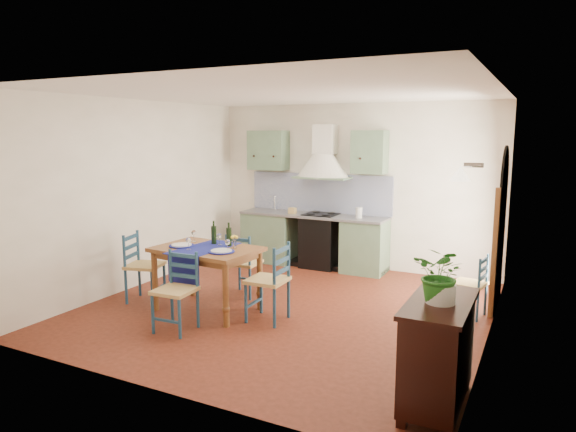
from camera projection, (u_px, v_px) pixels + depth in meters
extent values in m
plane|color=#451A0E|center=(286.00, 308.00, 6.84)|extent=(5.00, 5.00, 0.00)
cube|color=white|center=(352.00, 186.00, 8.82)|extent=(5.00, 0.04, 2.80)
cube|color=slate|center=(270.00, 237.00, 9.34)|extent=(0.90, 0.60, 0.88)
cube|color=slate|center=(365.00, 246.00, 8.54)|extent=(0.70, 0.60, 0.88)
cube|color=black|center=(321.00, 242.00, 8.90)|extent=(0.60, 0.58, 0.88)
cube|color=slate|center=(313.00, 215.00, 8.89)|extent=(2.60, 0.64, 0.04)
cube|color=silver|center=(270.00, 212.00, 9.27)|extent=(0.45, 0.40, 0.03)
cylinder|color=silver|center=(275.00, 202.00, 9.40)|extent=(0.02, 0.02, 0.26)
cube|color=black|center=(321.00, 214.00, 8.82)|extent=(0.55, 0.48, 0.02)
cube|color=black|center=(314.00, 263.00, 9.07)|extent=(2.60, 0.50, 0.08)
cube|color=navy|center=(319.00, 193.00, 9.07)|extent=(2.65, 0.05, 0.68)
cube|color=slate|center=(268.00, 150.00, 9.25)|extent=(0.70, 0.34, 0.70)
cube|color=slate|center=(370.00, 152.00, 8.40)|extent=(0.55, 0.34, 0.70)
cone|color=silver|center=(323.00, 166.00, 8.74)|extent=(0.96, 0.96, 0.40)
cube|color=silver|center=(325.00, 139.00, 8.75)|extent=(0.36, 0.30, 0.50)
cube|color=white|center=(494.00, 219.00, 5.50)|extent=(0.04, 5.00, 2.80)
cube|color=black|center=(500.00, 246.00, 6.83)|extent=(0.03, 1.00, 1.65)
cylinder|color=black|center=(504.00, 184.00, 6.70)|extent=(0.03, 1.00, 1.00)
cube|color=brown|center=(494.00, 254.00, 6.37)|extent=(0.06, 0.06, 1.65)
cube|color=brown|center=(501.00, 238.00, 7.32)|extent=(0.06, 0.06, 1.65)
cube|color=brown|center=(501.00, 231.00, 7.01)|extent=(0.04, 0.55, 1.96)
cylinder|color=silver|center=(474.00, 165.00, 4.16)|extent=(0.15, 0.04, 0.04)
cone|color=#FFEDC6|center=(460.00, 173.00, 4.21)|extent=(0.16, 0.16, 0.12)
cube|color=white|center=(139.00, 194.00, 7.73)|extent=(0.04, 5.00, 2.80)
cube|color=white|center=(286.00, 93.00, 6.39)|extent=(5.00, 5.00, 0.01)
cube|color=brown|center=(207.00, 250.00, 6.65)|extent=(1.38, 0.97, 0.05)
cube|color=brown|center=(207.00, 255.00, 6.66)|extent=(1.23, 0.83, 0.08)
cylinder|color=brown|center=(155.00, 281.00, 6.71)|extent=(0.08, 0.08, 0.78)
cylinder|color=brown|center=(192.00, 269.00, 7.32)|extent=(0.08, 0.08, 0.78)
cylinder|color=brown|center=(226.00, 295.00, 6.12)|extent=(0.08, 0.08, 0.78)
cylinder|color=brown|center=(260.00, 281.00, 6.73)|extent=(0.08, 0.08, 0.78)
cube|color=navy|center=(204.00, 248.00, 6.60)|extent=(0.56, 1.02, 0.01)
cube|color=navy|center=(183.00, 269.00, 6.30)|extent=(0.49, 0.05, 0.38)
cylinder|color=navy|center=(182.00, 246.00, 6.72)|extent=(0.33, 0.33, 0.01)
cylinder|color=silver|center=(182.00, 245.00, 6.72)|extent=(0.26, 0.26, 0.01)
cylinder|color=navy|center=(221.00, 251.00, 6.39)|extent=(0.33, 0.33, 0.01)
cylinder|color=silver|center=(221.00, 251.00, 6.38)|extent=(0.26, 0.26, 0.01)
cylinder|color=black|center=(214.00, 233.00, 6.84)|extent=(0.07, 0.07, 0.32)
cylinder|color=black|center=(229.00, 235.00, 6.71)|extent=(0.07, 0.07, 0.32)
cylinder|color=white|center=(235.00, 244.00, 6.61)|extent=(0.05, 0.05, 0.10)
sphere|color=yellow|center=(234.00, 237.00, 6.60)|extent=(0.10, 0.10, 0.10)
cylinder|color=navy|center=(153.00, 314.00, 5.93)|extent=(0.04, 0.04, 0.48)
cylinder|color=navy|center=(171.00, 286.00, 6.23)|extent=(0.04, 0.04, 0.93)
cylinder|color=navy|center=(180.00, 319.00, 5.78)|extent=(0.04, 0.04, 0.48)
cylinder|color=navy|center=(197.00, 290.00, 6.08)|extent=(0.04, 0.04, 0.93)
cube|color=tan|center=(175.00, 290.00, 5.98)|extent=(0.46, 0.46, 0.04)
cube|color=navy|center=(184.00, 276.00, 6.13)|extent=(0.39, 0.05, 0.05)
cube|color=navy|center=(183.00, 266.00, 6.11)|extent=(0.39, 0.05, 0.05)
cube|color=navy|center=(183.00, 256.00, 6.09)|extent=(0.39, 0.05, 0.05)
cube|color=navy|center=(166.00, 321.00, 5.86)|extent=(0.37, 0.05, 0.03)
cylinder|color=navy|center=(261.00, 277.00, 7.46)|extent=(0.04, 0.04, 0.46)
cylinder|color=navy|center=(250.00, 269.00, 7.10)|extent=(0.04, 0.04, 0.91)
cylinder|color=navy|center=(240.00, 275.00, 7.60)|extent=(0.04, 0.04, 0.46)
cylinder|color=navy|center=(227.00, 266.00, 7.24)|extent=(0.04, 0.04, 0.91)
cube|color=tan|center=(244.00, 262.00, 7.33)|extent=(0.45, 0.45, 0.04)
cube|color=navy|center=(238.00, 257.00, 7.14)|extent=(0.38, 0.05, 0.05)
cube|color=navy|center=(238.00, 248.00, 7.12)|extent=(0.38, 0.05, 0.05)
cube|color=navy|center=(238.00, 240.00, 7.11)|extent=(0.38, 0.05, 0.05)
cube|color=navy|center=(250.00, 279.00, 7.54)|extent=(0.36, 0.05, 0.03)
cylinder|color=navy|center=(152.00, 289.00, 6.88)|extent=(0.04, 0.04, 0.49)
cylinder|color=navy|center=(125.00, 270.00, 6.92)|extent=(0.04, 0.04, 0.96)
cylinder|color=navy|center=(164.00, 281.00, 7.25)|extent=(0.04, 0.04, 0.49)
cylinder|color=navy|center=(139.00, 263.00, 7.29)|extent=(0.04, 0.04, 0.96)
cube|color=tan|center=(145.00, 265.00, 7.06)|extent=(0.55, 0.55, 0.04)
cube|color=navy|center=(132.00, 255.00, 7.08)|extent=(0.13, 0.40, 0.05)
cube|color=navy|center=(131.00, 246.00, 7.06)|extent=(0.13, 0.40, 0.05)
cube|color=navy|center=(131.00, 237.00, 7.04)|extent=(0.13, 0.40, 0.05)
cube|color=navy|center=(159.00, 288.00, 7.07)|extent=(0.13, 0.38, 0.03)
cylinder|color=navy|center=(261.00, 294.00, 6.62)|extent=(0.04, 0.04, 0.50)
cylinder|color=navy|center=(289.00, 280.00, 6.41)|extent=(0.04, 0.04, 0.98)
cylinder|color=navy|center=(246.00, 303.00, 6.27)|extent=(0.04, 0.04, 0.50)
cylinder|color=navy|center=(274.00, 289.00, 6.06)|extent=(0.04, 0.04, 0.98)
cube|color=tan|center=(267.00, 280.00, 6.32)|extent=(0.47, 0.47, 0.04)
cube|color=navy|center=(282.00, 271.00, 6.21)|extent=(0.04, 0.41, 0.05)
cube|color=navy|center=(282.00, 261.00, 6.19)|extent=(0.04, 0.41, 0.05)
cube|color=navy|center=(282.00, 250.00, 6.17)|extent=(0.04, 0.41, 0.05)
cube|color=navy|center=(254.00, 303.00, 6.45)|extent=(0.04, 0.39, 0.03)
cylinder|color=navy|center=(460.00, 295.00, 6.74)|extent=(0.03, 0.03, 0.41)
cylinder|color=navy|center=(486.00, 285.00, 6.52)|extent=(0.03, 0.03, 0.80)
cylinder|color=navy|center=(452.00, 301.00, 6.49)|extent=(0.03, 0.03, 0.41)
cylinder|color=navy|center=(478.00, 291.00, 6.27)|extent=(0.03, 0.03, 0.80)
cube|color=tan|center=(470.00, 284.00, 6.49)|extent=(0.43, 0.43, 0.04)
cube|color=navy|center=(483.00, 277.00, 6.38)|extent=(0.08, 0.34, 0.04)
cube|color=navy|center=(484.00, 269.00, 6.36)|extent=(0.08, 0.34, 0.04)
cube|color=navy|center=(484.00, 261.00, 6.34)|extent=(0.08, 0.34, 0.04)
cube|color=navy|center=(456.00, 301.00, 6.63)|extent=(0.08, 0.32, 0.02)
cube|color=black|center=(438.00, 352.00, 4.31)|extent=(0.45, 1.00, 0.82)
cube|color=black|center=(440.00, 303.00, 4.24)|extent=(0.50, 1.05, 0.04)
cube|color=brown|center=(404.00, 362.00, 4.21)|extent=(0.02, 0.38, 0.63)
cube|color=brown|center=(417.00, 342.00, 4.62)|extent=(0.02, 0.38, 0.63)
cube|color=black|center=(402.00, 422.00, 4.07)|extent=(0.08, 0.08, 0.08)
cube|color=black|center=(426.00, 376.00, 4.84)|extent=(0.08, 0.08, 0.08)
cube|color=black|center=(464.00, 384.00, 4.69)|extent=(0.08, 0.08, 0.08)
imported|color=#257120|center=(442.00, 275.00, 4.15)|extent=(0.51, 0.47, 0.47)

